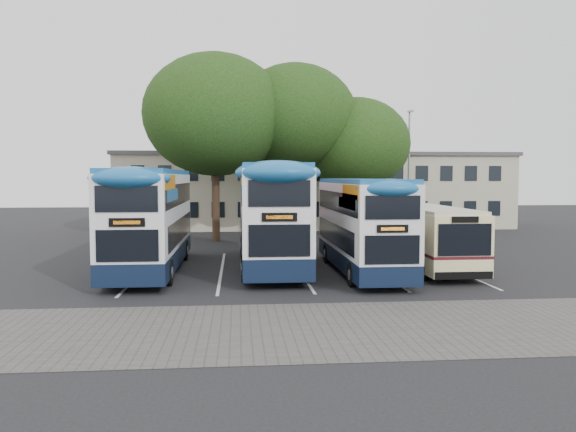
% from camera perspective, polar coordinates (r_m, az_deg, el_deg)
% --- Properties ---
extents(ground, '(120.00, 120.00, 0.00)m').
position_cam_1_polar(ground, '(21.67, 12.54, -7.33)').
color(ground, black).
rests_on(ground, ground).
extents(paving_strip, '(40.00, 6.00, 0.01)m').
position_cam_1_polar(paving_strip, '(16.44, 11.16, -10.93)').
color(paving_strip, '#595654').
rests_on(paving_strip, ground).
extents(bay_lines, '(14.12, 11.00, 0.01)m').
position_cam_1_polar(bay_lines, '(25.74, 1.08, -5.43)').
color(bay_lines, silver).
rests_on(bay_lines, ground).
extents(depot_building, '(32.40, 8.40, 6.20)m').
position_cam_1_polar(depot_building, '(47.69, 2.70, 2.71)').
color(depot_building, beige).
rests_on(depot_building, ground).
extents(lamp_post, '(0.25, 1.05, 9.06)m').
position_cam_1_polar(lamp_post, '(42.12, 12.18, 5.09)').
color(lamp_post, gray).
rests_on(lamp_post, ground).
extents(tree_left, '(9.29, 9.29, 12.18)m').
position_cam_1_polar(tree_left, '(37.12, -7.42, 10.15)').
color(tree_left, black).
rests_on(tree_left, ground).
extents(tree_mid, '(8.29, 8.29, 11.81)m').
position_cam_1_polar(tree_mid, '(38.32, 0.71, 10.07)').
color(tree_mid, black).
rests_on(tree_mid, ground).
extents(tree_right, '(7.46, 7.46, 9.68)m').
position_cam_1_polar(tree_right, '(39.39, 6.91, 7.28)').
color(tree_right, black).
rests_on(tree_right, ground).
extents(bus_dd_left, '(2.64, 10.88, 4.53)m').
position_cam_1_polar(bus_dd_left, '(25.82, -13.75, 0.06)').
color(bus_dd_left, '#0D1932').
rests_on(bus_dd_left, ground).
extents(bus_dd_mid, '(2.77, 11.41, 4.75)m').
position_cam_1_polar(bus_dd_mid, '(26.16, -1.81, 0.49)').
color(bus_dd_mid, '#0D1932').
rests_on(bus_dd_mid, ground).
extents(bus_dd_right, '(2.40, 9.92, 4.13)m').
position_cam_1_polar(bus_dd_right, '(24.96, 7.47, -0.51)').
color(bus_dd_right, '#0D1932').
rests_on(bus_dd_right, ground).
extents(bus_single, '(2.44, 9.59, 2.86)m').
position_cam_1_polar(bus_single, '(27.09, 13.54, -1.62)').
color(bus_single, '#FFEEAA').
rests_on(bus_single, ground).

